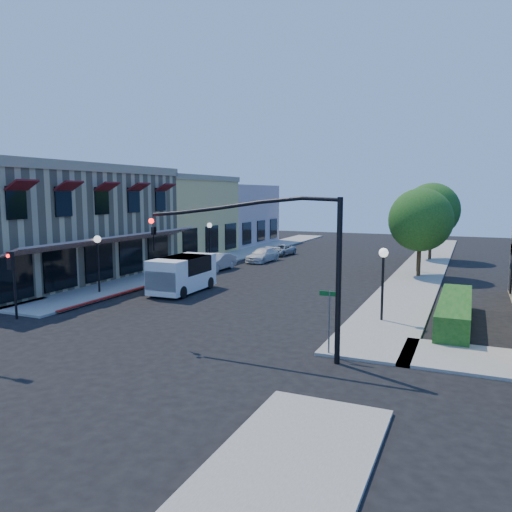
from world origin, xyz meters
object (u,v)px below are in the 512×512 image
at_px(street_tree_a, 421,220).
at_px(lamppost_right_far, 418,238).
at_px(lamppost_right_near, 383,266).
at_px(parked_car_c, 263,255).
at_px(white_van, 182,272).
at_px(parked_car_a, 175,282).
at_px(secondary_signal, 12,273).
at_px(street_name_sign, 329,312).
at_px(street_tree_b, 432,210).
at_px(lamppost_left_far, 210,232).
at_px(parked_car_b, 217,262).
at_px(lamppost_left_near, 98,249).
at_px(parked_car_d, 281,250).
at_px(signal_mast_arm, 282,249).

xyz_separation_m(street_tree_a, lamppost_right_far, (-0.30, 2.00, -1.46)).
distance_m(lamppost_right_near, parked_car_c, 21.69).
bearing_deg(street_tree_a, white_van, -138.00).
relative_size(parked_car_a, parked_car_c, 0.77).
height_order(secondary_signal, street_name_sign, secondary_signal).
bearing_deg(white_van, street_tree_a, 42.00).
bearing_deg(lamppost_right_far, parked_car_a, -135.10).
bearing_deg(street_tree_b, street_name_sign, -92.50).
distance_m(lamppost_right_far, parked_car_c, 13.51).
relative_size(secondary_signal, lamppost_left_far, 0.93).
relative_size(street_tree_a, lamppost_right_near, 1.82).
xyz_separation_m(street_tree_a, lamppost_right_near, (-0.30, -14.00, -1.46)).
height_order(parked_car_a, parked_car_b, parked_car_b).
bearing_deg(parked_car_a, lamppost_left_near, -146.64).
bearing_deg(secondary_signal, white_van, 66.46).
distance_m(parked_car_a, parked_car_b, 8.37).
distance_m(lamppost_left_near, white_van, 5.24).
distance_m(street_tree_a, lamppost_right_far, 2.49).
bearing_deg(lamppost_left_far, lamppost_left_near, -90.00).
xyz_separation_m(lamppost_left_far, parked_car_c, (3.70, 3.00, -2.14)).
xyz_separation_m(street_tree_a, white_van, (-12.88, -11.60, -2.92)).
xyz_separation_m(parked_car_a, parked_car_c, (0.00, 14.26, 0.06)).
bearing_deg(white_van, lamppost_left_near, -151.45).
relative_size(street_tree_b, parked_car_d, 1.86).
relative_size(lamppost_left_near, parked_car_d, 0.94).
bearing_deg(parked_car_d, white_van, -80.35).
xyz_separation_m(lamppost_left_near, lamppost_left_far, (0.00, 14.00, 0.00)).
bearing_deg(street_tree_b, parked_car_b, -139.09).
distance_m(lamppost_right_far, parked_car_a, 18.91).
bearing_deg(secondary_signal, street_name_sign, 2.93).
relative_size(signal_mast_arm, lamppost_left_far, 2.24).
relative_size(parked_car_b, parked_car_c, 0.99).
relative_size(lamppost_right_near, white_van, 0.71).
bearing_deg(parked_car_d, lamppost_left_near, -92.05).
bearing_deg(parked_car_c, street_name_sign, -56.15).
height_order(street_tree_b, lamppost_right_near, street_tree_b).
height_order(signal_mast_arm, parked_car_d, signal_mast_arm).
relative_size(street_name_sign, lamppost_right_near, 0.70).
bearing_deg(lamppost_right_far, white_van, -132.78).
height_order(street_tree_a, parked_car_b, street_tree_a).
xyz_separation_m(street_tree_a, parked_car_a, (-13.60, -11.26, -3.65)).
distance_m(street_tree_b, lamppost_left_far, 20.06).
bearing_deg(white_van, secondary_signal, -113.54).
distance_m(street_name_sign, parked_car_a, 15.02).
height_order(lamppost_left_near, parked_car_b, lamppost_left_near).
relative_size(street_tree_b, lamppost_left_near, 1.97).
bearing_deg(lamppost_left_far, lamppost_right_near, -39.47).
bearing_deg(secondary_signal, street_tree_b, 61.23).
distance_m(street_tree_a, secondary_signal, 26.64).
bearing_deg(lamppost_left_near, street_tree_a, 38.98).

